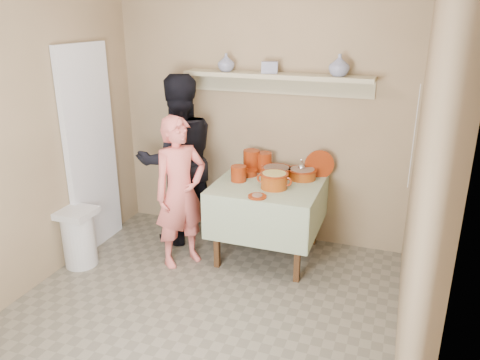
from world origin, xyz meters
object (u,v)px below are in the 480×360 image
at_px(person_cook, 180,193).
at_px(cazuela_rice, 274,179).
at_px(person_helper, 179,160).
at_px(serving_table, 269,194).
at_px(trash_bin, 79,237).

bearing_deg(person_cook, cazuela_rice, -35.76).
bearing_deg(cazuela_rice, person_helper, 169.96).
height_order(person_helper, serving_table, person_helper).
height_order(person_helper, trash_bin, person_helper).
distance_m(person_cook, cazuela_rice, 0.86).
bearing_deg(person_helper, trash_bin, 11.24).
bearing_deg(trash_bin, person_helper, 51.70).
relative_size(cazuela_rice, trash_bin, 0.59).
distance_m(person_cook, serving_table, 0.83).
bearing_deg(person_cook, trash_bin, 148.99).
height_order(person_cook, cazuela_rice, person_cook).
distance_m(person_helper, cazuela_rice, 1.06).
distance_m(serving_table, cazuela_rice, 0.26).
relative_size(person_cook, serving_table, 1.46).
relative_size(person_helper, serving_table, 1.77).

